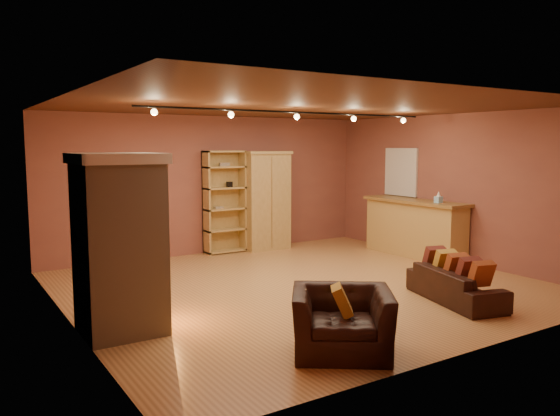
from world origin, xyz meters
TOP-DOWN VIEW (x-y plane):
  - floor at (0.00, 0.00)m, footprint 7.00×7.00m
  - ceiling at (0.00, 0.00)m, footprint 7.00×7.00m
  - back_wall at (0.00, 3.25)m, footprint 7.00×0.02m
  - left_wall at (-3.50, 0.00)m, footprint 0.02×6.50m
  - right_wall at (3.50, 0.00)m, footprint 0.02×6.50m
  - fireplace at (-3.04, -0.60)m, footprint 1.01×0.98m
  - back_window at (-1.30, 3.23)m, footprint 0.56×0.04m
  - bookcase at (0.17, 3.14)m, footprint 0.86×0.33m
  - armoire at (1.09, 2.99)m, footprint 1.03×0.59m
  - bar_counter at (3.20, 0.72)m, footprint 0.63×2.37m
  - tissue_box at (3.15, 0.09)m, footprint 0.12×0.12m
  - right_window at (3.47, 1.40)m, footprint 0.05×0.90m
  - loveseat at (1.31, -1.88)m, footprint 0.88×1.69m
  - armchair at (-1.25, -2.51)m, footprint 1.25×1.16m
  - coffee_table at (-0.66, -1.81)m, footprint 0.70×0.70m
  - track_rail at (0.00, 0.20)m, footprint 5.20×0.09m

SIDE VIEW (x-z plane):
  - floor at x=0.00m, z-range 0.00..0.00m
  - loveseat at x=1.31m, z-range -0.01..0.69m
  - coffee_table at x=-0.66m, z-range 0.16..0.61m
  - armchair at x=-1.25m, z-range 0.00..0.92m
  - bar_counter at x=3.20m, z-range 0.01..1.14m
  - armoire at x=1.09m, z-range 0.01..2.09m
  - fireplace at x=-3.04m, z-range 0.00..2.12m
  - bookcase at x=0.17m, z-range 0.02..2.12m
  - tissue_box at x=3.15m, z-range 1.11..1.33m
  - back_wall at x=0.00m, z-range 0.00..2.80m
  - left_wall at x=-3.50m, z-range 0.00..2.80m
  - right_wall at x=3.50m, z-range 0.00..2.80m
  - back_window at x=-1.30m, z-range 1.12..1.98m
  - right_window at x=3.47m, z-range 1.15..2.15m
  - track_rail at x=0.00m, z-range 2.62..2.75m
  - ceiling at x=0.00m, z-range 2.80..2.80m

